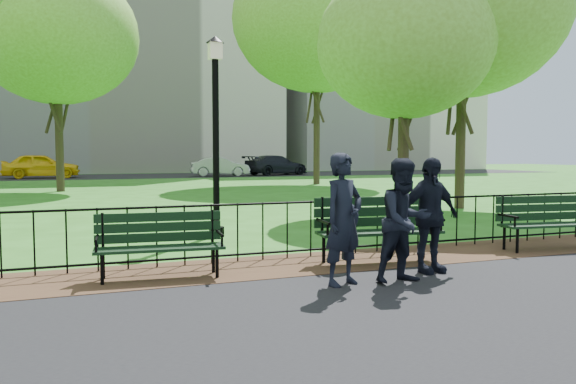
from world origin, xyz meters
name	(u,v)px	position (x,y,z in m)	size (l,w,h in m)	color
ground	(387,283)	(0.00, 0.00, 0.00)	(120.00, 120.00, 0.00)	#2B691B
dirt_strip	(336,261)	(0.00, 1.50, 0.01)	(60.00, 1.60, 0.01)	#3D2619
far_street	(129,176)	(0.00, 35.00, 0.01)	(70.00, 9.00, 0.01)	black
iron_fence	(322,225)	(0.00, 2.00, 0.50)	(24.06, 0.06, 1.00)	black
apartment_mid	(135,7)	(2.00, 48.00, 15.00)	(24.00, 15.00, 30.00)	silver
apartment_east	(366,56)	(26.00, 48.00, 12.00)	(20.00, 15.00, 24.00)	white
park_bench_main	(364,220)	(0.32, 1.21, 0.66)	(1.94, 0.79, 1.07)	black
park_bench_left_a	(160,238)	(-2.65, 1.34, 0.54)	(1.69, 0.65, 0.94)	black
park_bench_right_a	(547,216)	(3.84, 1.21, 0.57)	(1.81, 0.77, 1.00)	black
lamppost	(216,128)	(-1.04, 4.82, 2.14)	(0.35, 0.35, 3.94)	black
tree_near_e	(405,44)	(4.65, 6.95, 4.56)	(4.71, 4.71, 6.57)	#2D2116
tree_mid_e	(463,10)	(7.09, 7.69, 5.83)	(6.02, 6.02, 8.39)	#2D2116
tree_far_c	(56,35)	(-4.22, 19.84, 6.60)	(6.82, 6.82, 9.51)	#2D2116
tree_far_e	(317,20)	(8.33, 21.07, 8.55)	(8.84, 8.84, 12.32)	#2D2116
person_left	(344,219)	(-0.58, 0.10, 0.83)	(0.60, 0.39, 1.64)	black
person_mid	(405,221)	(0.21, -0.06, 0.80)	(0.77, 0.40, 1.58)	black
person_right	(429,215)	(0.86, 0.34, 0.80)	(0.93, 0.38, 1.58)	black
taxi	(41,166)	(-5.65, 33.65, 0.82)	(1.90, 4.72, 1.61)	yellow
sedan_silver	(220,167)	(5.98, 32.58, 0.69)	(1.43, 4.11, 1.36)	#9DA0A4
sedan_dark	(276,165)	(10.41, 33.17, 0.74)	(2.04, 5.02, 1.46)	black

